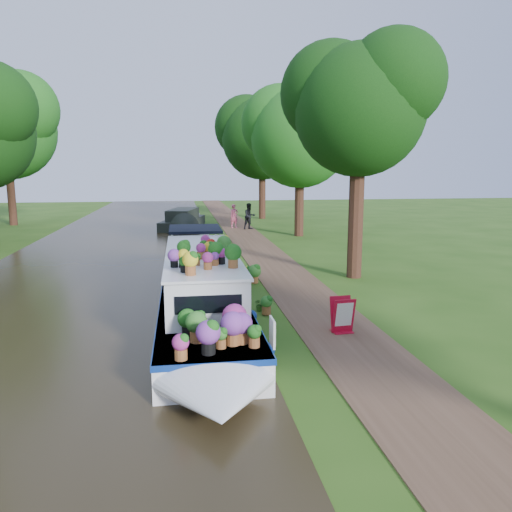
# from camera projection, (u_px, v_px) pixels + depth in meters

# --- Properties ---
(ground) EXTENTS (100.00, 100.00, 0.00)m
(ground) POSITION_uv_depth(u_px,v_px,m) (271.00, 301.00, 15.80)
(ground) COLOR #2A5014
(ground) RESTS_ON ground
(canal_water) EXTENTS (10.00, 100.00, 0.02)m
(canal_water) POSITION_uv_depth(u_px,v_px,m) (74.00, 309.00, 14.91)
(canal_water) COLOR black
(canal_water) RESTS_ON ground
(towpath) EXTENTS (2.20, 100.00, 0.03)m
(towpath) POSITION_uv_depth(u_px,v_px,m) (308.00, 299.00, 15.97)
(towpath) COLOR brown
(towpath) RESTS_ON ground
(plant_boat) EXTENTS (2.29, 13.52, 2.30)m
(plant_boat) POSITION_uv_depth(u_px,v_px,m) (202.00, 289.00, 13.81)
(plant_boat) COLOR white
(plant_boat) RESTS_ON canal_water
(tree_near_overhang) EXTENTS (5.52, 5.28, 8.99)m
(tree_near_overhang) POSITION_uv_depth(u_px,v_px,m) (359.00, 100.00, 18.20)
(tree_near_overhang) COLOR #341A11
(tree_near_overhang) RESTS_ON ground
(tree_near_mid) EXTENTS (6.90, 6.60, 9.40)m
(tree_near_mid) POSITION_uv_depth(u_px,v_px,m) (300.00, 130.00, 30.03)
(tree_near_mid) COLOR #341A11
(tree_near_mid) RESTS_ON ground
(tree_near_far) EXTENTS (7.59, 7.26, 10.30)m
(tree_near_far) POSITION_uv_depth(u_px,v_px,m) (262.00, 132.00, 40.56)
(tree_near_far) COLOR #341A11
(tree_near_far) RESTS_ON ground
(tree_far_d) EXTENTS (8.05, 7.70, 10.85)m
(tree_far_d) POSITION_uv_depth(u_px,v_px,m) (5.00, 122.00, 35.74)
(tree_far_d) COLOR #341A11
(tree_far_d) RESTS_ON ground
(second_boat) EXTENTS (3.40, 7.32, 1.35)m
(second_boat) POSITION_uv_depth(u_px,v_px,m) (183.00, 221.00, 34.76)
(second_boat) COLOR black
(second_boat) RESTS_ON canal_water
(sandwich_board) EXTENTS (0.58, 0.49, 0.90)m
(sandwich_board) POSITION_uv_depth(u_px,v_px,m) (342.00, 317.00, 12.68)
(sandwich_board) COLOR #B90D26
(sandwich_board) RESTS_ON towpath
(pedestrian_pink) EXTENTS (0.70, 0.57, 1.65)m
(pedestrian_pink) POSITION_uv_depth(u_px,v_px,m) (234.00, 216.00, 34.88)
(pedestrian_pink) COLOR #C25071
(pedestrian_pink) RESTS_ON towpath
(pedestrian_dark) EXTENTS (1.06, 0.96, 1.78)m
(pedestrian_dark) POSITION_uv_depth(u_px,v_px,m) (249.00, 216.00, 34.02)
(pedestrian_dark) COLOR black
(pedestrian_dark) RESTS_ON towpath
(verge_plant) EXTENTS (0.47, 0.44, 0.41)m
(verge_plant) POSITION_uv_depth(u_px,v_px,m) (260.00, 304.00, 14.71)
(verge_plant) COLOR #34651E
(verge_plant) RESTS_ON ground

